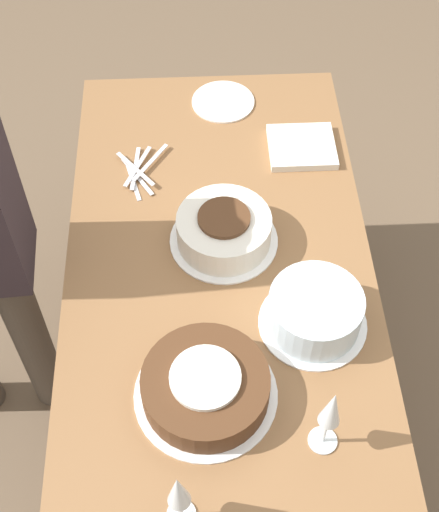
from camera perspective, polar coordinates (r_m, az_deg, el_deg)
ground_plane at (r=2.53m, az=0.00°, el=-11.39°), size 12.00×12.00×0.00m
dining_table at (r=1.96m, az=0.00°, el=-3.08°), size 1.55×0.80×0.78m
cake_center_white at (r=1.87m, az=0.35°, el=2.09°), size 0.29×0.29×0.10m
cake_front_chocolate at (r=1.63m, az=-1.13°, el=-10.41°), size 0.33×0.33×0.09m
cake_back_decorated at (r=1.73m, az=7.62°, el=-4.46°), size 0.27×0.27×0.11m
wine_glass_near at (r=1.50m, az=8.92°, el=-12.15°), size 0.07×0.07×0.23m
wine_glass_far at (r=1.44m, az=-3.31°, el=-18.34°), size 0.06×0.06×0.21m
dessert_plate_left at (r=2.29m, az=0.29°, el=12.24°), size 0.20×0.20×0.01m
fork_pile at (r=2.08m, az=-6.53°, el=6.84°), size 0.21×0.15×0.02m
napkin_stack at (r=2.15m, az=6.60°, el=8.68°), size 0.18×0.20×0.02m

